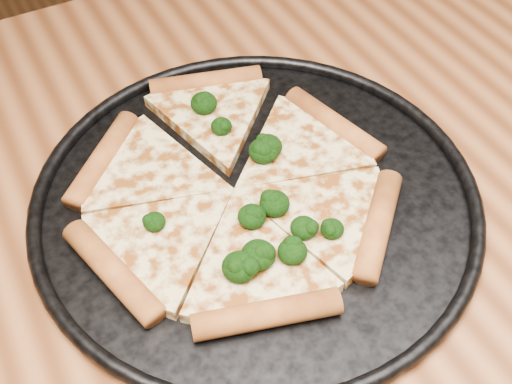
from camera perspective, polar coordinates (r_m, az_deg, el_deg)
name	(u,v)px	position (r m, az deg, el deg)	size (l,w,h in m)	color
dining_table	(207,322)	(0.65, -4.23, -11.07)	(1.20, 0.90, 0.75)	#99582F
pizza_pan	(256,198)	(0.61, 0.00, -0.50)	(0.41, 0.41, 0.02)	black
pizza	(233,187)	(0.61, -1.96, 0.43)	(0.31, 0.34, 0.02)	beige
broccoli_florets	(256,194)	(0.59, 0.00, -0.13)	(0.15, 0.23, 0.02)	black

